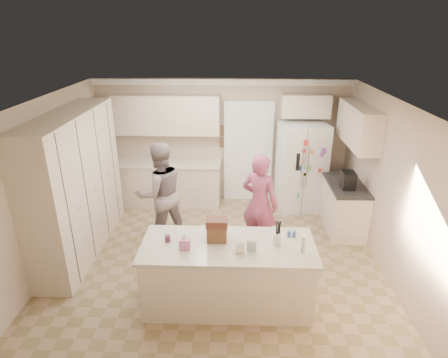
{
  "coord_description": "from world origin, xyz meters",
  "views": [
    {
      "loc": [
        0.28,
        -5.28,
        3.59
      ],
      "look_at": [
        0.1,
        0.35,
        1.25
      ],
      "focal_mm": 30.0,
      "sensor_mm": 36.0,
      "label": 1
    }
  ],
  "objects_px": {
    "island_base": "(228,275)",
    "tissue_box": "(185,243)",
    "coffee_maker": "(348,180)",
    "dollhouse_body": "(217,233)",
    "teen_girl": "(259,204)",
    "utensil_crock": "(278,238)",
    "teen_boy": "(160,193)",
    "refrigerator": "(301,167)"
  },
  "relations": [
    {
      "from": "tissue_box",
      "to": "teen_girl",
      "type": "height_order",
      "value": "teen_girl"
    },
    {
      "from": "teen_boy",
      "to": "teen_girl",
      "type": "distance_m",
      "value": 1.7
    },
    {
      "from": "teen_boy",
      "to": "refrigerator",
      "type": "bearing_deg",
      "value": 177.36
    },
    {
      "from": "teen_girl",
      "to": "refrigerator",
      "type": "bearing_deg",
      "value": -91.57
    },
    {
      "from": "island_base",
      "to": "utensil_crock",
      "type": "bearing_deg",
      "value": 4.4
    },
    {
      "from": "utensil_crock",
      "to": "tissue_box",
      "type": "bearing_deg",
      "value": -172.87
    },
    {
      "from": "refrigerator",
      "to": "teen_girl",
      "type": "relative_size",
      "value": 1.05
    },
    {
      "from": "utensil_crock",
      "to": "teen_girl",
      "type": "height_order",
      "value": "teen_girl"
    },
    {
      "from": "island_base",
      "to": "utensil_crock",
      "type": "distance_m",
      "value": 0.86
    },
    {
      "from": "coffee_maker",
      "to": "island_base",
      "type": "xyz_separation_m",
      "value": [
        -2.05,
        -1.9,
        -0.63
      ]
    },
    {
      "from": "utensil_crock",
      "to": "dollhouse_body",
      "type": "bearing_deg",
      "value": 176.42
    },
    {
      "from": "coffee_maker",
      "to": "dollhouse_body",
      "type": "relative_size",
      "value": 1.15
    },
    {
      "from": "tissue_box",
      "to": "teen_boy",
      "type": "distance_m",
      "value": 1.82
    },
    {
      "from": "utensil_crock",
      "to": "dollhouse_body",
      "type": "distance_m",
      "value": 0.8
    },
    {
      "from": "dollhouse_body",
      "to": "refrigerator",
      "type": "bearing_deg",
      "value": 61.23
    },
    {
      "from": "dollhouse_body",
      "to": "teen_boy",
      "type": "xyz_separation_m",
      "value": [
        -1.05,
        1.5,
        -0.13
      ]
    },
    {
      "from": "coffee_maker",
      "to": "dollhouse_body",
      "type": "bearing_deg",
      "value": -140.71
    },
    {
      "from": "island_base",
      "to": "dollhouse_body",
      "type": "distance_m",
      "value": 0.62
    },
    {
      "from": "island_base",
      "to": "tissue_box",
      "type": "xyz_separation_m",
      "value": [
        -0.55,
        -0.1,
        0.56
      ]
    },
    {
      "from": "tissue_box",
      "to": "dollhouse_body",
      "type": "bearing_deg",
      "value": 26.57
    },
    {
      "from": "tissue_box",
      "to": "teen_girl",
      "type": "xyz_separation_m",
      "value": [
        1.04,
        1.46,
        -0.14
      ]
    },
    {
      "from": "coffee_maker",
      "to": "dollhouse_body",
      "type": "xyz_separation_m",
      "value": [
        -2.2,
        -1.8,
        -0.03
      ]
    },
    {
      "from": "island_base",
      "to": "teen_girl",
      "type": "height_order",
      "value": "teen_girl"
    },
    {
      "from": "refrigerator",
      "to": "tissue_box",
      "type": "height_order",
      "value": "refrigerator"
    },
    {
      "from": "utensil_crock",
      "to": "teen_girl",
      "type": "xyz_separation_m",
      "value": [
        -0.16,
        1.31,
        -0.14
      ]
    },
    {
      "from": "dollhouse_body",
      "to": "teen_boy",
      "type": "relative_size",
      "value": 0.14
    },
    {
      "from": "refrigerator",
      "to": "dollhouse_body",
      "type": "distance_m",
      "value": 3.26
    },
    {
      "from": "dollhouse_body",
      "to": "teen_boy",
      "type": "distance_m",
      "value": 1.84
    },
    {
      "from": "island_base",
      "to": "tissue_box",
      "type": "distance_m",
      "value": 0.79
    },
    {
      "from": "island_base",
      "to": "utensil_crock",
      "type": "height_order",
      "value": "utensil_crock"
    },
    {
      "from": "refrigerator",
      "to": "coffee_maker",
      "type": "height_order",
      "value": "refrigerator"
    },
    {
      "from": "dollhouse_body",
      "to": "coffee_maker",
      "type": "bearing_deg",
      "value": 39.29
    },
    {
      "from": "coffee_maker",
      "to": "tissue_box",
      "type": "height_order",
      "value": "coffee_maker"
    },
    {
      "from": "coffee_maker",
      "to": "teen_boy",
      "type": "distance_m",
      "value": 3.26
    },
    {
      "from": "dollhouse_body",
      "to": "teen_girl",
      "type": "bearing_deg",
      "value": 63.1
    },
    {
      "from": "refrigerator",
      "to": "island_base",
      "type": "distance_m",
      "value": 3.31
    },
    {
      "from": "coffee_maker",
      "to": "teen_girl",
      "type": "bearing_deg",
      "value": -160.81
    },
    {
      "from": "island_base",
      "to": "teen_girl",
      "type": "relative_size",
      "value": 1.28
    },
    {
      "from": "dollhouse_body",
      "to": "tissue_box",
      "type": "bearing_deg",
      "value": -153.43
    },
    {
      "from": "teen_boy",
      "to": "teen_girl",
      "type": "xyz_separation_m",
      "value": [
        1.68,
        -0.25,
        -0.05
      ]
    },
    {
      "from": "teen_girl",
      "to": "utensil_crock",
      "type": "bearing_deg",
      "value": 125.73
    },
    {
      "from": "refrigerator",
      "to": "teen_girl",
      "type": "xyz_separation_m",
      "value": [
        -0.93,
        -1.6,
        -0.04
      ]
    }
  ]
}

